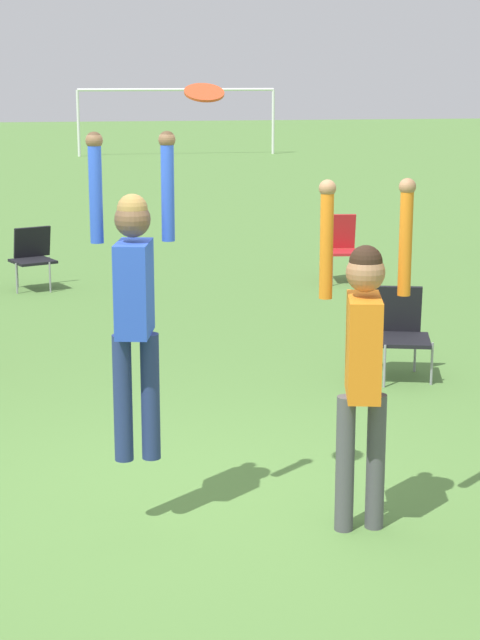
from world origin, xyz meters
The scene contains 8 objects.
ground_plane centered at (0.00, 0.00, 0.00)m, with size 120.00×120.00×0.00m, color #56843D.
person_jumping centered at (-0.34, -0.32, 1.54)m, with size 0.54×0.42×2.07m.
person_defending centered at (1.04, -0.65, 1.20)m, with size 0.60×0.48×2.24m.
frisbee centered at (0.11, -0.35, 2.74)m, with size 0.24×0.23×0.11m.
camping_chair_1 centered at (3.22, 7.49, 0.54)m, with size 0.53×0.57×0.94m.
camping_chair_2 centered at (2.43, 2.70, 0.49)m, with size 0.68×0.72×0.87m.
camping_chair_3 centered at (-1.02, 7.75, 0.48)m, with size 0.67×0.72×0.83m.
soccer_goal centered at (4.02, 31.67, 1.84)m, with size 7.10×0.10×2.35m.
Camera 1 is at (-0.88, -6.80, 2.85)m, focal length 60.00 mm.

